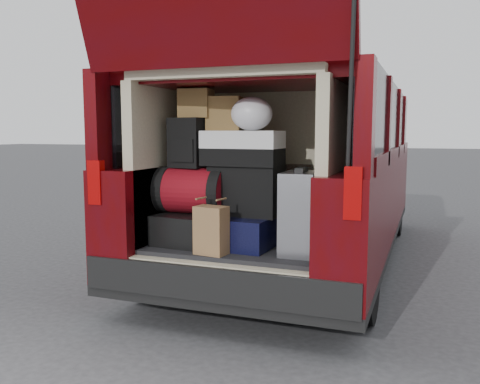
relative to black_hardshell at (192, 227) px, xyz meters
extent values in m
plane|color=#333335|center=(0.37, -0.14, -0.66)|extent=(80.00, 80.00, 0.00)
cylinder|color=black|center=(-0.45, 0.26, -0.34)|extent=(0.24, 0.64, 0.64)
cylinder|color=black|center=(1.19, 0.26, -0.34)|extent=(0.24, 0.64, 0.64)
cylinder|color=black|center=(-0.45, 3.56, -0.34)|extent=(0.24, 0.64, 0.64)
cylinder|color=black|center=(1.19, 3.56, -0.34)|extent=(0.24, 0.64, 0.64)
cube|color=black|center=(0.37, 1.94, -0.40)|extent=(1.90, 4.85, 0.08)
cube|color=#49070F|center=(-0.41, 1.94, 0.04)|extent=(0.33, 4.85, 0.80)
cube|color=#49070F|center=(1.16, 1.94, 0.04)|extent=(0.33, 4.85, 0.80)
cube|color=#49070F|center=(0.37, 1.94, 1.07)|extent=(1.82, 4.46, 0.10)
cube|color=black|center=(-0.51, 1.84, 0.78)|extent=(0.12, 4.25, 0.68)
cube|color=black|center=(1.25, 1.84, 0.78)|extent=(0.12, 4.25, 0.68)
cube|color=black|center=(0.37, -0.43, -0.26)|extent=(1.86, 0.16, 0.22)
cube|color=#990505|center=(-0.49, -0.47, 0.36)|extent=(0.10, 0.06, 0.30)
cube|color=#990505|center=(1.23, -0.47, 0.36)|extent=(0.10, 0.06, 0.30)
cube|color=black|center=(0.37, 0.14, -0.14)|extent=(1.24, 1.05, 0.06)
cube|color=beige|center=(-0.29, 0.14, 0.47)|extent=(0.08, 1.05, 1.15)
cube|color=beige|center=(1.03, 0.14, 0.47)|extent=(0.08, 1.05, 1.15)
cube|color=beige|center=(0.37, 0.69, 0.47)|extent=(1.34, 0.06, 1.15)
cube|color=beige|center=(0.37, 0.14, 1.07)|extent=(1.34, 1.05, 0.06)
cylinder|color=black|center=(1.21, -0.54, 0.99)|extent=(0.02, 0.90, 0.76)
cube|color=black|center=(0.37, 0.14, -0.38)|extent=(1.24, 1.05, 0.55)
cube|color=black|center=(0.00, 0.00, 0.00)|extent=(0.45, 0.58, 0.22)
cube|color=black|center=(0.42, 0.00, 0.00)|extent=(0.44, 0.52, 0.22)
cube|color=silver|center=(0.84, -0.07, 0.16)|extent=(0.24, 0.37, 0.55)
cube|color=olive|center=(0.29, -0.30, 0.05)|extent=(0.23, 0.16, 0.32)
cube|color=maroon|center=(0.02, -0.02, 0.28)|extent=(0.51, 0.34, 0.33)
cube|color=black|center=(0.41, 0.05, 0.29)|extent=(0.50, 0.31, 0.35)
cube|color=black|center=(-0.03, -0.01, 0.62)|extent=(0.27, 0.18, 0.36)
cube|color=silver|center=(0.39, 0.03, 0.59)|extent=(0.55, 0.30, 0.25)
cube|color=olive|center=(0.02, 0.05, 0.90)|extent=(0.24, 0.21, 0.21)
cube|color=olive|center=(0.22, 0.11, 0.83)|extent=(0.27, 0.23, 0.24)
ellipsoid|color=white|center=(0.46, 0.02, 0.82)|extent=(0.31, 0.29, 0.23)
camera|label=1|loc=(1.63, -3.33, 0.71)|focal=38.00mm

